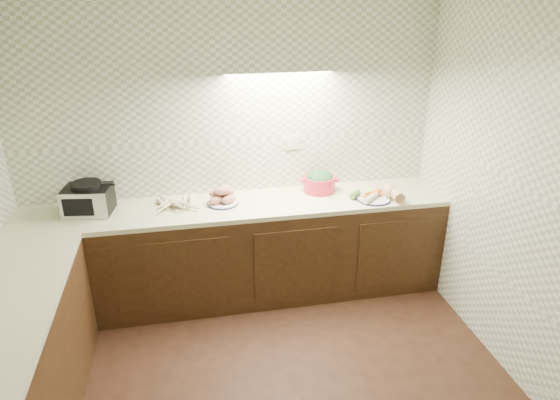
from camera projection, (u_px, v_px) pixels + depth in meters
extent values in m
cube|color=#9BAC89|center=(231.00, 149.00, 4.28)|extent=(3.60, 0.05, 2.60)
cube|color=#9BAC89|center=(556.00, 221.00, 3.00)|extent=(0.05, 3.60, 2.60)
cube|color=beige|center=(293.00, 143.00, 4.38)|extent=(0.13, 0.01, 0.12)
cube|color=black|center=(238.00, 253.00, 4.38)|extent=(3.60, 0.60, 0.86)
cube|color=beige|center=(237.00, 206.00, 4.20)|extent=(3.60, 0.60, 0.04)
cube|color=black|center=(88.00, 200.00, 4.01)|extent=(0.40, 0.32, 0.22)
cube|color=#B7B7BD|center=(83.00, 207.00, 3.88)|extent=(0.36, 0.06, 0.22)
cube|color=black|center=(83.00, 207.00, 3.88)|extent=(0.23, 0.04, 0.15)
cylinder|color=black|center=(86.00, 185.00, 3.96)|extent=(0.27, 0.27, 0.04)
cone|color=beige|center=(194.00, 204.00, 4.13)|extent=(0.10, 0.24, 0.05)
cone|color=beige|center=(164.00, 211.00, 4.03)|extent=(0.08, 0.19, 0.04)
cone|color=beige|center=(186.00, 208.00, 4.07)|extent=(0.11, 0.21, 0.05)
cone|color=beige|center=(181.00, 203.00, 4.16)|extent=(0.15, 0.23, 0.04)
cone|color=beige|center=(164.00, 204.00, 4.15)|extent=(0.17, 0.19, 0.05)
cone|color=beige|center=(181.00, 206.00, 4.11)|extent=(0.14, 0.22, 0.05)
cone|color=beige|center=(177.00, 206.00, 4.12)|extent=(0.13, 0.23, 0.04)
cone|color=beige|center=(175.00, 203.00, 4.10)|extent=(0.14, 0.23, 0.05)
cone|color=beige|center=(183.00, 203.00, 4.10)|extent=(0.11, 0.20, 0.05)
cone|color=beige|center=(178.00, 199.00, 4.18)|extent=(0.12, 0.24, 0.05)
cone|color=beige|center=(176.00, 204.00, 4.09)|extent=(0.10, 0.19, 0.04)
cylinder|color=#182444|center=(223.00, 203.00, 4.20)|extent=(0.27, 0.27, 0.01)
cylinder|color=silver|center=(223.00, 203.00, 4.20)|extent=(0.25, 0.25, 0.02)
ellipsoid|color=tan|center=(216.00, 200.00, 4.15)|extent=(0.15, 0.08, 0.07)
ellipsoid|color=tan|center=(229.00, 199.00, 4.17)|extent=(0.15, 0.08, 0.07)
ellipsoid|color=tan|center=(222.00, 196.00, 4.23)|extent=(0.15, 0.08, 0.07)
ellipsoid|color=tan|center=(218.00, 193.00, 4.19)|extent=(0.15, 0.08, 0.07)
ellipsoid|color=tan|center=(226.00, 192.00, 4.21)|extent=(0.15, 0.08, 0.07)
ellipsoid|color=tan|center=(222.00, 191.00, 4.15)|extent=(0.15, 0.08, 0.07)
ellipsoid|color=tan|center=(224.00, 189.00, 4.17)|extent=(0.15, 0.08, 0.07)
cylinder|color=black|center=(225.00, 195.00, 4.31)|extent=(0.14, 0.14, 0.05)
sphere|color=maroon|center=(223.00, 191.00, 4.29)|extent=(0.07, 0.07, 0.07)
sphere|color=silver|center=(228.00, 191.00, 4.31)|extent=(0.04, 0.04, 0.04)
cylinder|color=red|center=(319.00, 184.00, 4.43)|extent=(0.32, 0.32, 0.14)
cube|color=red|center=(302.00, 180.00, 4.42)|extent=(0.05, 0.06, 0.02)
cube|color=red|center=(337.00, 180.00, 4.42)|extent=(0.05, 0.06, 0.02)
ellipsoid|color=#29682F|center=(320.00, 178.00, 4.41)|extent=(0.25, 0.25, 0.14)
cylinder|color=#182444|center=(374.00, 199.00, 4.28)|extent=(0.30, 0.30, 0.01)
cylinder|color=silver|center=(374.00, 199.00, 4.28)|extent=(0.28, 0.28, 0.02)
cone|color=orange|center=(369.00, 195.00, 4.29)|extent=(0.16, 0.12, 0.03)
cone|color=orange|center=(373.00, 195.00, 4.29)|extent=(0.15, 0.14, 0.03)
cone|color=orange|center=(371.00, 194.00, 4.31)|extent=(0.15, 0.14, 0.03)
cone|color=orange|center=(370.00, 193.00, 4.28)|extent=(0.14, 0.15, 0.03)
cone|color=orange|center=(369.00, 192.00, 4.30)|extent=(0.17, 0.10, 0.03)
cone|color=orange|center=(372.00, 193.00, 4.29)|extent=(0.14, 0.15, 0.03)
cylinder|color=silver|center=(371.00, 198.00, 4.22)|extent=(0.17, 0.16, 0.05)
cylinder|color=#3F7932|center=(355.00, 194.00, 4.29)|extent=(0.12, 0.12, 0.05)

